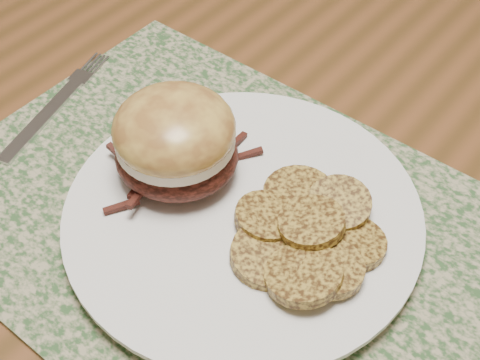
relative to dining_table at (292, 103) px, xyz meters
name	(u,v)px	position (x,y,z in m)	size (l,w,h in m)	color
dining_table	(292,103)	(0.00, 0.00, 0.00)	(1.50, 0.90, 0.75)	brown
placemat	(218,220)	(0.09, -0.23, 0.08)	(0.45, 0.33, 0.00)	#30512A
dinner_plate	(243,216)	(0.10, -0.22, 0.09)	(0.26, 0.26, 0.02)	white
pork_sandwich	(175,140)	(0.04, -0.22, 0.14)	(0.12, 0.12, 0.07)	black
roasted_potatoes	(307,234)	(0.16, -0.21, 0.11)	(0.13, 0.14, 0.03)	#A78531
fork	(57,104)	(-0.12, -0.22, 0.09)	(0.06, 0.16, 0.00)	#B7B7BE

